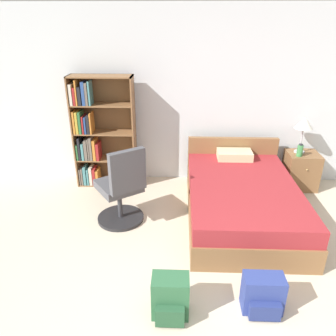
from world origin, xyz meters
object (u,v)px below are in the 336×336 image
(bed, at_px, (241,198))
(nightstand, at_px, (301,170))
(backpack_green, at_px, (170,298))
(table_lamp, at_px, (304,124))
(bookshelf, at_px, (96,134))
(office_chair, at_px, (122,190))
(backpack_blue, at_px, (263,295))
(water_bottle, at_px, (300,150))

(bed, distance_m, nightstand, 1.35)
(backpack_green, bearing_deg, table_lamp, 53.80)
(nightstand, bearing_deg, bookshelf, 179.76)
(bookshelf, xyz_separation_m, bed, (2.06, -0.86, -0.56))
(office_chair, xyz_separation_m, nightstand, (2.55, 1.08, -0.18))
(bookshelf, bearing_deg, backpack_green, -64.51)
(backpack_blue, bearing_deg, nightstand, 65.53)
(nightstand, distance_m, backpack_blue, 2.65)
(bookshelf, bearing_deg, backpack_blue, -50.35)
(bookshelf, height_order, backpack_green, bookshelf)
(bed, height_order, water_bottle, bed)
(water_bottle, bearing_deg, bookshelf, 177.75)
(table_lamp, bearing_deg, bed, -138.12)
(table_lamp, height_order, backpack_green, table_lamp)
(bed, relative_size, nightstand, 3.74)
(nightstand, bearing_deg, water_bottle, -135.53)
(table_lamp, bearing_deg, water_bottle, -108.48)
(nightstand, xyz_separation_m, table_lamp, (-0.06, 0.04, 0.72))
(nightstand, bearing_deg, backpack_green, -127.48)
(nightstand, relative_size, water_bottle, 2.99)
(office_chair, xyz_separation_m, backpack_blue, (1.46, -1.33, -0.29))
(nightstand, bearing_deg, bed, -140.99)
(bed, xyz_separation_m, office_chair, (-1.51, -0.23, 0.20))
(bookshelf, relative_size, water_bottle, 8.96)
(bookshelf, distance_m, backpack_blue, 3.21)
(bookshelf, xyz_separation_m, backpack_blue, (2.01, -2.42, -0.65))
(water_bottle, distance_m, backpack_blue, 2.55)
(bed, xyz_separation_m, backpack_blue, (-0.05, -1.56, -0.09))
(backpack_green, bearing_deg, nightstand, 52.52)
(table_lamp, bearing_deg, backpack_blue, -112.97)
(table_lamp, relative_size, water_bottle, 2.91)
(office_chair, relative_size, nightstand, 1.88)
(office_chair, distance_m, backpack_green, 1.58)
(nightstand, distance_m, backpack_green, 3.14)
(bookshelf, xyz_separation_m, office_chair, (0.55, -1.09, -0.36))
(office_chair, bearing_deg, bed, 8.80)
(nightstand, height_order, backpack_blue, nightstand)
(bookshelf, relative_size, office_chair, 1.59)
(backpack_green, bearing_deg, water_bottle, 52.92)
(backpack_blue, relative_size, backpack_green, 0.91)
(office_chair, bearing_deg, nightstand, 22.92)
(office_chair, height_order, table_lamp, table_lamp)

